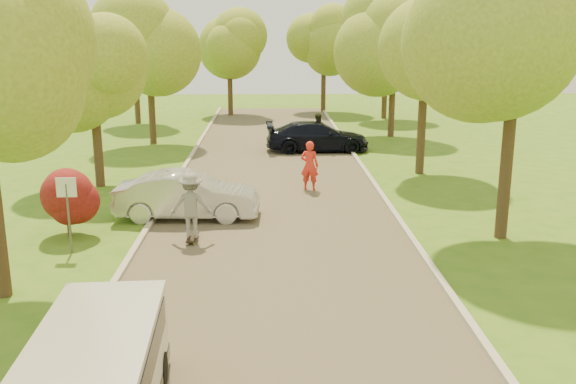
{
  "coord_description": "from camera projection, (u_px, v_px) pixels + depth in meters",
  "views": [
    {
      "loc": [
        -0.21,
        -13.32,
        6.11
      ],
      "look_at": [
        0.37,
        5.66,
        1.3
      ],
      "focal_mm": 40.0,
      "sensor_mm": 36.0,
      "label": 1
    }
  ],
  "objects": [
    {
      "name": "longboard",
      "position": [
        193.0,
        238.0,
        19.08
      ],
      "size": [
        0.3,
        1.01,
        0.12
      ],
      "rotation": [
        0.0,
        0.0,
        3.12
      ],
      "color": "black",
      "rests_on": "ground"
    },
    {
      "name": "tree_r_far",
      "position": [
        399.0,
        35.0,
        36.44
      ],
      "size": [
        5.33,
        5.2,
        8.34
      ],
      "color": "#382619",
      "rests_on": "ground"
    },
    {
      "name": "silver_sedan",
      "position": [
        188.0,
        195.0,
        21.25
      ],
      "size": [
        4.78,
        1.8,
        1.56
      ],
      "primitive_type": "imported",
      "rotation": [
        0.0,
        0.0,
        1.54
      ],
      "color": "silver",
      "rests_on": "ground"
    },
    {
      "name": "curb_left",
      "position": [
        158.0,
        211.0,
        22.03
      ],
      "size": [
        0.18,
        60.0,
        0.12
      ],
      "primitive_type": "cube",
      "color": "#B2AD9E",
      "rests_on": "ground"
    },
    {
      "name": "tree_bg_c",
      "position": [
        232.0,
        45.0,
        46.04
      ],
      "size": [
        4.92,
        4.8,
        7.33
      ],
      "color": "#382619",
      "rests_on": "ground"
    },
    {
      "name": "person_olive",
      "position": [
        317.0,
        131.0,
        33.75
      ],
      "size": [
        0.94,
        0.75,
        1.88
      ],
      "primitive_type": "imported",
      "rotation": [
        0.0,
        0.0,
        3.18
      ],
      "color": "#30331F",
      "rests_on": "ground"
    },
    {
      "name": "tree_bg_b",
      "position": [
        390.0,
        38.0,
        44.3
      ],
      "size": [
        5.12,
        5.0,
        7.95
      ],
      "color": "#382619",
      "rests_on": "ground"
    },
    {
      "name": "street_sign",
      "position": [
        67.0,
        199.0,
        17.73
      ],
      "size": [
        0.55,
        0.06,
        2.17
      ],
      "color": "#59595E",
      "rests_on": "ground"
    },
    {
      "name": "red_shrub",
      "position": [
        67.0,
        201.0,
        19.28
      ],
      "size": [
        1.7,
        1.7,
        1.95
      ],
      "color": "#382619",
      "rests_on": "ground"
    },
    {
      "name": "tree_r_mida",
      "position": [
        524.0,
        51.0,
        18.1
      ],
      "size": [
        5.13,
        5.0,
        7.95
      ],
      "color": "#382619",
      "rests_on": "ground"
    },
    {
      "name": "tree_l_midb",
      "position": [
        97.0,
        71.0,
        24.71
      ],
      "size": [
        4.3,
        4.2,
        6.62
      ],
      "color": "#382619",
      "rests_on": "ground"
    },
    {
      "name": "tree_r_midb",
      "position": [
        430.0,
        60.0,
        26.97
      ],
      "size": [
        4.51,
        4.4,
        7.01
      ],
      "color": "#382619",
      "rests_on": "ground"
    },
    {
      "name": "tree_bg_a",
      "position": [
        137.0,
        42.0,
        41.91
      ],
      "size": [
        5.12,
        5.0,
        7.72
      ],
      "color": "#382619",
      "rests_on": "ground"
    },
    {
      "name": "person_striped",
      "position": [
        310.0,
        166.0,
        24.95
      ],
      "size": [
        0.82,
        0.66,
        1.95
      ],
      "primitive_type": "imported",
      "rotation": [
        0.0,
        0.0,
        2.84
      ],
      "color": "red",
      "rests_on": "ground"
    },
    {
      "name": "ground",
      "position": [
        279.0,
        310.0,
        14.41
      ],
      "size": [
        100.0,
        100.0,
        0.0
      ],
      "primitive_type": "plane",
      "color": "#3A6818",
      "rests_on": "ground"
    },
    {
      "name": "dark_sedan",
      "position": [
        317.0,
        136.0,
        33.08
      ],
      "size": [
        5.35,
        2.34,
        1.53
      ],
      "primitive_type": "imported",
      "rotation": [
        0.0,
        0.0,
        1.61
      ],
      "color": "black",
      "rests_on": "ground"
    },
    {
      "name": "tree_bg_d",
      "position": [
        327.0,
        41.0,
        48.11
      ],
      "size": [
        5.12,
        5.0,
        7.72
      ],
      "color": "#382619",
      "rests_on": "ground"
    },
    {
      "name": "skateboarder",
      "position": [
        191.0,
        205.0,
        18.84
      ],
      "size": [
        1.28,
        0.76,
        1.96
      ],
      "primitive_type": "imported",
      "rotation": [
        0.0,
        0.0,
        3.12
      ],
      "color": "gray",
      "rests_on": "longboard"
    },
    {
      "name": "road",
      "position": [
        275.0,
        212.0,
        22.16
      ],
      "size": [
        8.0,
        60.0,
        0.01
      ],
      "primitive_type": "cube",
      "color": "#4C4438",
      "rests_on": "ground"
    },
    {
      "name": "curb_right",
      "position": [
        392.0,
        209.0,
        22.27
      ],
      "size": [
        0.18,
        60.0,
        0.12
      ],
      "primitive_type": "cube",
      "color": "#B2AD9E",
      "rests_on": "ground"
    },
    {
      "name": "tree_l_far",
      "position": [
        152.0,
        42.0,
        34.19
      ],
      "size": [
        4.92,
        4.8,
        7.79
      ],
      "color": "#382619",
      "rests_on": "ground"
    }
  ]
}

